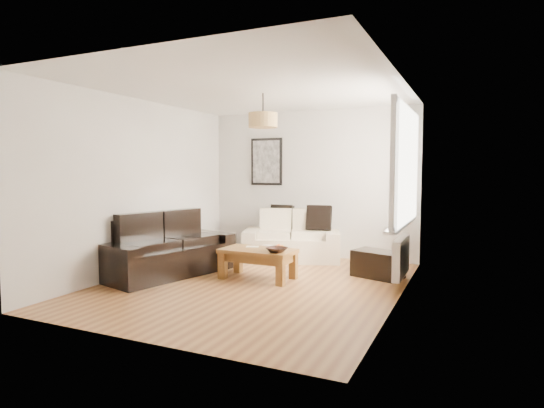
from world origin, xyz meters
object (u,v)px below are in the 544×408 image
at_px(loveseat_cream, 292,236).
at_px(sofa_leather, 167,246).
at_px(ottoman, 378,264).
at_px(coffee_table, 258,264).

distance_m(loveseat_cream, sofa_leather, 2.19).
height_order(sofa_leather, ottoman, sofa_leather).
relative_size(loveseat_cream, ottoman, 2.41).
xyz_separation_m(coffee_table, ottoman, (1.53, 0.80, -0.02)).
distance_m(sofa_leather, ottoman, 3.09).
bearing_deg(loveseat_cream, ottoman, -41.75).
relative_size(sofa_leather, ottoman, 2.89).
bearing_deg(ottoman, loveseat_cream, 157.32).
height_order(loveseat_cream, ottoman, loveseat_cream).
bearing_deg(coffee_table, loveseat_cream, 93.16).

